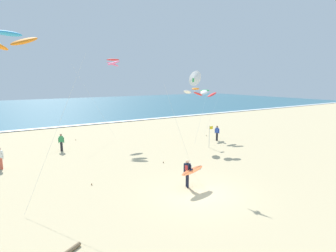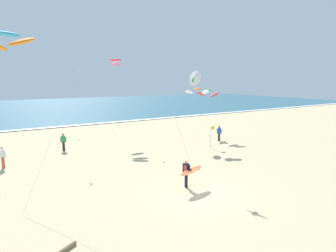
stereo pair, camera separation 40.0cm
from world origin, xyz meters
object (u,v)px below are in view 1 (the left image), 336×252
object	(u,v)px
kite_arc_amber_distant	(195,91)
bystander_green_top	(61,142)
bystander_white_top	(0,158)
driftwood_log	(69,251)
bystander_blue_top	(217,133)
lifeguard_flag	(210,134)
kite_arc_cobalt_low	(9,40)
kite_arc_scarlet_far	(113,62)
kite_arc_emerald_mid	(205,93)
kite_delta_ivory_near	(194,79)
surfer_lead	(190,171)

from	to	relation	value
kite_arc_amber_distant	bystander_green_top	distance (m)	13.26
bystander_white_top	driftwood_log	xyz separation A→B (m)	(1.58, -12.78, -0.73)
bystander_blue_top	lifeguard_flag	world-z (taller)	lifeguard_flag
kite_arc_cobalt_low	kite_arc_amber_distant	size ratio (longest dim) A/B	1.50
kite_arc_scarlet_far	kite_arc_amber_distant	size ratio (longest dim) A/B	1.52
kite_arc_emerald_mid	driftwood_log	world-z (taller)	kite_arc_emerald_mid
driftwood_log	kite_arc_scarlet_far	bearing A→B (deg)	62.67
kite_arc_amber_distant	bystander_blue_top	distance (m)	5.46
kite_delta_ivory_near	bystander_blue_top	bearing A→B (deg)	38.26
bystander_green_top	bystander_blue_top	bearing A→B (deg)	-16.45
kite_arc_scarlet_far	bystander_white_top	world-z (taller)	kite_arc_scarlet_far
kite_delta_ivory_near	driftwood_log	distance (m)	12.37
bystander_white_top	kite_delta_ivory_near	bearing A→B (deg)	-36.06
surfer_lead	bystander_white_top	distance (m)	13.73
kite_arc_cobalt_low	lifeguard_flag	size ratio (longest dim) A/B	3.99
bystander_green_top	driftwood_log	world-z (taller)	bystander_green_top
kite_arc_cobalt_low	bystander_white_top	world-z (taller)	kite_arc_cobalt_low
surfer_lead	bystander_white_top	world-z (taller)	surfer_lead
bystander_green_top	lifeguard_flag	world-z (taller)	lifeguard_flag
kite_arc_emerald_mid	kite_arc_cobalt_low	bearing A→B (deg)	-152.66
surfer_lead	bystander_blue_top	size ratio (longest dim) A/B	1.25
kite_arc_cobalt_low	kite_arc_amber_distant	bearing A→B (deg)	24.31
kite_arc_amber_distant	bystander_blue_top	size ratio (longest dim) A/B	3.52
kite_arc_cobalt_low	kite_arc_emerald_mid	bearing A→B (deg)	27.34
surfer_lead	bystander_white_top	xyz separation A→B (m)	(-9.19, 10.19, -0.23)
kite_delta_ivory_near	kite_arc_amber_distant	size ratio (longest dim) A/B	1.25
surfer_lead	kite_delta_ivory_near	size ratio (longest dim) A/B	0.29
kite_arc_emerald_mid	driftwood_log	size ratio (longest dim) A/B	4.82
kite_arc_scarlet_far	kite_arc_amber_distant	world-z (taller)	kite_arc_scarlet_far
driftwood_log	bystander_white_top	bearing A→B (deg)	97.06
bystander_white_top	bystander_blue_top	distance (m)	19.63
kite_arc_scarlet_far	bystander_blue_top	bearing A→B (deg)	-38.60
surfer_lead	kite_arc_cobalt_low	world-z (taller)	kite_arc_cobalt_low
lifeguard_flag	bystander_green_top	bearing A→B (deg)	152.51
kite_arc_scarlet_far	bystander_green_top	xyz separation A→B (m)	(-6.18, -2.49, -7.33)
kite_arc_emerald_mid	driftwood_log	distance (m)	23.88
kite_delta_ivory_near	bystander_white_top	xyz separation A→B (m)	(-11.10, 8.09, -5.62)
kite_arc_cobalt_low	bystander_green_top	distance (m)	14.40
lifeguard_flag	kite_arc_amber_distant	bearing A→B (deg)	103.55
bystander_green_top	kite_arc_amber_distant	bearing A→B (deg)	-21.33
kite_arc_emerald_mid	kite_arc_amber_distant	bearing A→B (deg)	-141.59
kite_arc_amber_distant	lifeguard_flag	world-z (taller)	kite_arc_amber_distant
kite_arc_scarlet_far	bystander_green_top	distance (m)	9.90
kite_arc_emerald_mid	bystander_blue_top	size ratio (longest dim) A/B	3.30
kite_arc_emerald_mid	kite_arc_cobalt_low	size ratio (longest dim) A/B	0.63
surfer_lead	kite_arc_amber_distant	size ratio (longest dim) A/B	0.36
kite_arc_cobalt_low	bystander_white_top	size ratio (longest dim) A/B	5.27
kite_arc_emerald_mid	lifeguard_flag	distance (m)	6.80
bystander_white_top	driftwood_log	world-z (taller)	bystander_white_top
kite_arc_scarlet_far	kite_arc_cobalt_low	world-z (taller)	kite_arc_scarlet_far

